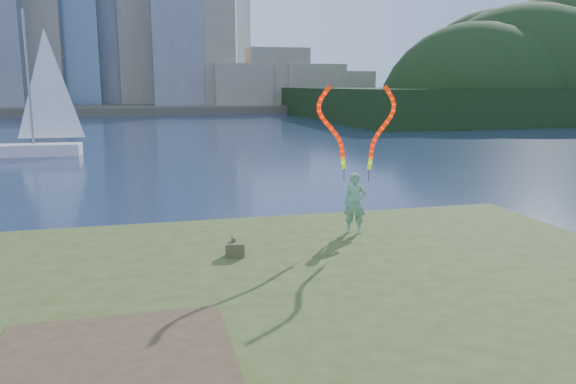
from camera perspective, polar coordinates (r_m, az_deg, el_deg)
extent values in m
plane|color=#1B2844|center=(11.45, -5.08, -11.79)|extent=(320.00, 320.00, 0.00)
cube|color=#384719|center=(9.16, -2.45, -16.80)|extent=(20.00, 18.00, 0.30)
cube|color=#384719|center=(9.31, -2.86, -14.60)|extent=(17.00, 15.00, 0.30)
cube|color=#384719|center=(9.38, -3.12, -12.71)|extent=(14.00, 12.00, 0.30)
cube|color=#47331E|center=(8.11, -17.43, -15.95)|extent=(3.20, 3.00, 0.02)
cube|color=#4B4637|center=(105.53, -13.52, 8.45)|extent=(320.00, 40.00, 1.20)
cube|color=black|center=(90.42, 24.79, 8.31)|extent=(70.00, 42.00, 4.00)
imported|color=#1A7330|center=(13.83, 6.81, -1.13)|extent=(0.64, 0.52, 1.50)
cylinder|color=black|center=(13.80, 5.71, 1.77)|extent=(0.02, 0.02, 0.30)
cylinder|color=black|center=(13.82, 8.20, 1.73)|extent=(0.02, 0.02, 0.30)
cube|color=#4D4D2B|center=(12.06, -5.39, -5.85)|extent=(0.44, 0.33, 0.29)
cylinder|color=#4D4D2B|center=(12.19, -5.55, -4.74)|extent=(0.14, 0.28, 0.10)
cube|color=silver|center=(38.91, -24.37, 3.86)|extent=(5.64, 1.97, 0.78)
cylinder|color=gray|center=(38.70, -24.88, 10.26)|extent=(0.16, 0.16, 8.48)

